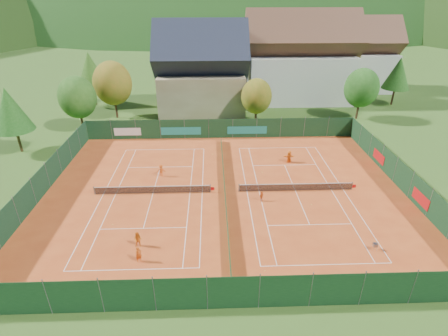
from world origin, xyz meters
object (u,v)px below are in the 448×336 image
hotel_block_b (354,59)px  player_left_mid (138,240)px  player_right_near (261,196)px  player_right_far_a (289,156)px  hotel_block_a (299,63)px  player_left_near (139,254)px  chalet (202,74)px  player_right_far_b (289,157)px  ball_hopper (375,245)px  player_left_far (161,170)px

hotel_block_b → player_left_mid: hotel_block_b is taller
player_right_near → player_right_far_a: size_ratio=0.75×
hotel_block_a → player_left_near: size_ratio=14.80×
chalet → player_right_far_a: (11.74, -22.65, -5.83)m
player_right_near → player_right_far_b: 10.32m
player_left_mid → player_right_near: size_ratio=1.28×
ball_hopper → player_right_far_b: player_right_far_b is taller
hotel_block_a → player_left_mid: bearing=-118.0°
ball_hopper → player_right_far_a: player_right_far_a is taller
player_left_far → player_right_far_b: (16.19, 3.08, 0.03)m
hotel_block_b → player_right_near: hotel_block_b is taller
chalet → player_left_mid: chalet is taller
hotel_block_a → ball_hopper: (-3.29, -46.21, -6.83)m
hotel_block_a → player_right_far_b: (-7.35, -28.85, -6.60)m
player_left_near → player_left_far: player_left_far is taller
ball_hopper → player_left_far: player_left_far is taller
ball_hopper → player_left_far: bearing=144.8°
player_right_far_a → hotel_block_b: bearing=-135.6°
player_left_near → player_left_mid: player_left_mid is taller
player_right_near → player_right_far_b: size_ratio=0.76×
chalet → player_left_near: (-4.55, -40.90, -5.89)m
ball_hopper → player_right_near: bearing=137.1°
ball_hopper → player_left_near: (-20.26, -0.70, 0.17)m
chalet → hotel_block_a: (19.00, 6.00, 0.76)m
player_left_near → player_right_far_b: 24.26m
hotel_block_a → hotel_block_b: size_ratio=1.25×
hotel_block_b → player_left_near: hotel_block_b is taller
player_right_far_a → chalet: bearing=-78.1°
player_left_mid → player_left_near: bearing=-71.7°
hotel_block_b → player_left_far: (-37.54, -39.93, -5.87)m
ball_hopper → player_right_far_a: bearing=102.7°
hotel_block_b → player_right_far_b: bearing=-120.1°
hotel_block_b → player_right_far_a: bearing=-120.1°
hotel_block_a → player_left_mid: hotel_block_a is taller
ball_hopper → player_left_mid: bearing=176.7°
hotel_block_b → chalet: bearing=-157.0°
player_left_far → player_right_far_b: player_right_far_b is taller
chalet → player_left_mid: 39.75m
ball_hopper → player_right_near: size_ratio=0.67×
chalet → player_left_near: bearing=-96.3°
hotel_block_b → player_left_far: 55.12m
chalet → player_right_far_b: chalet is taller
chalet → hotel_block_b: bearing=23.0°
player_right_near → hotel_block_b: bearing=14.3°
player_right_far_a → player_left_far: bearing=-4.1°
ball_hopper → player_left_mid: player_left_mid is taller
chalet → hotel_block_b: (33.00, 14.00, -0.01)m
chalet → player_right_near: size_ratio=13.64×
chalet → hotel_block_b: chalet is taller
hotel_block_b → hotel_block_a: bearing=-150.3°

